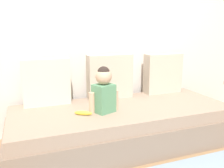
# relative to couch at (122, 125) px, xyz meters

# --- Properties ---
(ground_plane) EXTENTS (12.00, 12.00, 0.00)m
(ground_plane) POSITION_rel_couch_xyz_m (0.00, 0.00, -0.20)
(ground_plane) COLOR #93704C
(back_wall) EXTENTS (5.47, 0.10, 2.54)m
(back_wall) POSITION_rel_couch_xyz_m (0.00, 0.60, 1.08)
(back_wall) COLOR silver
(back_wall) RESTS_ON ground
(couch) EXTENTS (2.27, 0.93, 0.40)m
(couch) POSITION_rel_couch_xyz_m (0.00, 0.00, 0.00)
(couch) COLOR #826C5B
(couch) RESTS_ON ground
(throw_pillow_left) EXTENTS (0.48, 0.16, 0.49)m
(throw_pillow_left) POSITION_rel_couch_xyz_m (-0.70, 0.37, 0.44)
(throw_pillow_left) COLOR beige
(throw_pillow_left) RESTS_ON couch
(throw_pillow_center) EXTENTS (0.51, 0.16, 0.50)m
(throw_pillow_center) POSITION_rel_couch_xyz_m (0.00, 0.37, 0.45)
(throw_pillow_center) COLOR #C1B29E
(throw_pillow_center) RESTS_ON couch
(throw_pillow_right) EXTENTS (0.46, 0.16, 0.48)m
(throw_pillow_right) POSITION_rel_couch_xyz_m (0.70, 0.37, 0.44)
(throw_pillow_right) COLOR #C1B29E
(throw_pillow_right) RESTS_ON couch
(toddler) EXTENTS (0.29, 0.21, 0.44)m
(toddler) POSITION_rel_couch_xyz_m (-0.22, -0.07, 0.42)
(toddler) COLOR #568E66
(toddler) RESTS_ON couch
(banana) EXTENTS (0.17, 0.12, 0.04)m
(banana) POSITION_rel_couch_xyz_m (-0.43, -0.09, 0.22)
(banana) COLOR yellow
(banana) RESTS_ON couch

